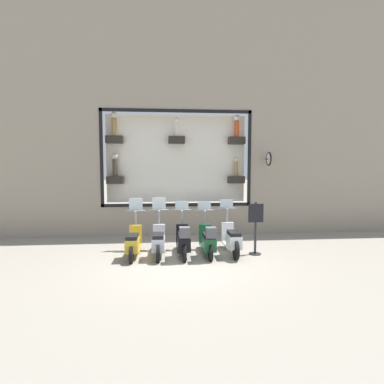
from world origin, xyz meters
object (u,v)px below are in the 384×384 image
at_px(scooter_green_1, 208,241).
at_px(scooter_silver_3, 159,242).
at_px(scooter_black_2, 183,241).
at_px(shop_sign_post, 256,226).
at_px(scooter_yellow_4, 133,243).
at_px(scooter_white_0, 232,240).

distance_m(scooter_green_1, scooter_silver_3, 1.44).
bearing_deg(scooter_black_2, shop_sign_post, -89.22).
bearing_deg(scooter_silver_3, scooter_yellow_4, 90.19).
bearing_deg(shop_sign_post, scooter_black_2, 90.78).
bearing_deg(scooter_white_0, scooter_black_2, 92.76).
height_order(scooter_black_2, scooter_yellow_4, scooter_yellow_4).
distance_m(scooter_green_1, shop_sign_post, 1.47).
height_order(scooter_green_1, scooter_black_2, scooter_black_2).
bearing_deg(scooter_yellow_4, scooter_green_1, -91.86).
relative_size(scooter_black_2, shop_sign_post, 1.15).
xyz_separation_m(scooter_black_2, shop_sign_post, (0.03, -2.14, 0.37)).
xyz_separation_m(scooter_white_0, scooter_black_2, (-0.07, 1.44, 0.02)).
bearing_deg(scooter_white_0, scooter_green_1, 95.95).
relative_size(scooter_white_0, scooter_black_2, 1.01).
relative_size(scooter_silver_3, scooter_yellow_4, 1.00).
relative_size(scooter_green_1, scooter_yellow_4, 1.00).
height_order(scooter_yellow_4, shop_sign_post, scooter_yellow_4).
distance_m(scooter_green_1, scooter_yellow_4, 2.16).
xyz_separation_m(scooter_green_1, scooter_silver_3, (0.07, 1.44, -0.02)).
xyz_separation_m(scooter_green_1, scooter_black_2, (0.01, 0.72, 0.01)).
xyz_separation_m(scooter_black_2, scooter_silver_3, (0.07, 0.72, -0.03)).
bearing_deg(scooter_yellow_4, shop_sign_post, -90.56).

